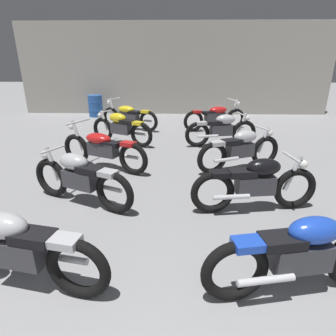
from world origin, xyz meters
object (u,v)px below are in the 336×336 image
Objects in this scene: motorcycle_left_row_3 at (102,148)px; motorcycle_right_row_5 at (215,116)px; oil_drum at (95,106)px; motorcycle_left_row_2 at (80,178)px; motorcycle_right_row_2 at (256,183)px; motorcycle_right_row_1 at (301,254)px; motorcycle_right_row_3 at (240,149)px; motorcycle_left_row_5 at (129,116)px; motorcycle_right_row_4 at (222,129)px; motorcycle_left_row_1 at (16,248)px; motorcycle_left_row_4 at (121,127)px.

motorcycle_right_row_5 is at bearing 52.12° from motorcycle_left_row_3.
motorcycle_left_row_2 is at bearing -76.34° from oil_drum.
motorcycle_right_row_1 is at bearing -89.56° from motorcycle_right_row_2.
motorcycle_left_row_5 is at bearing 128.97° from motorcycle_right_row_3.
motorcycle_left_row_3 is 4.35m from motorcycle_right_row_1.
motorcycle_right_row_4 is at bearing 33.10° from motorcycle_left_row_3.
motorcycle_left_row_1 is 7.01m from motorcycle_left_row_5.
motorcycle_left_row_2 is 1.01× the size of motorcycle_left_row_4.
motorcycle_left_row_3 reaches higher than oil_drum.
motorcycle_right_row_1 is 1.05× the size of motorcycle_right_row_3.
motorcycle_left_row_3 is 1.89m from motorcycle_left_row_4.
motorcycle_left_row_1 is 0.98× the size of motorcycle_left_row_5.
motorcycle_right_row_5 is (0.04, 6.96, -0.01)m from motorcycle_right_row_1.
motorcycle_right_row_5 is at bearing 67.96° from motorcycle_left_row_1.
motorcycle_left_row_5 and motorcycle_right_row_5 have the same top height.
motorcycle_left_row_5 reaches higher than motorcycle_left_row_1.
motorcycle_left_row_3 is 1.03× the size of motorcycle_right_row_1.
motorcycle_right_row_3 is at bearing -88.74° from motorcycle_right_row_5.
motorcycle_right_row_5 is at bearing 89.70° from motorcycle_right_row_1.
motorcycle_right_row_2 is 3.50m from motorcycle_right_row_4.
motorcycle_left_row_5 is 1.02× the size of motorcycle_right_row_1.
oil_drum is (-4.51, 4.03, -0.03)m from motorcycle_right_row_4.
motorcycle_left_row_5 is at bearing 111.89° from motorcycle_right_row_1.
motorcycle_left_row_2 is 5.89m from motorcycle_right_row_5.
motorcycle_right_row_1 is at bearing -50.38° from motorcycle_left_row_3.
motorcycle_left_row_4 is 0.91× the size of motorcycle_left_row_5.
motorcycle_left_row_3 and motorcycle_right_row_5 have the same top height.
motorcycle_left_row_4 is 0.93× the size of motorcycle_right_row_4.
motorcycle_right_row_1 reaches higher than oil_drum.
motorcycle_left_row_3 is at bearing 148.29° from motorcycle_right_row_2.
motorcycle_right_row_1 is 6.96m from motorcycle_right_row_5.
motorcycle_right_row_3 is (2.85, 1.61, 0.00)m from motorcycle_left_row_2.
motorcycle_left_row_1 is 7.52m from motorcycle_right_row_5.
motorcycle_left_row_5 reaches higher than oil_drum.
motorcycle_left_row_3 is 2.89m from motorcycle_right_row_3.
motorcycle_left_row_2 is at bearing -150.53° from motorcycle_right_row_3.
motorcycle_right_row_4 is (-0.01, 3.50, 0.00)m from motorcycle_right_row_2.
motorcycle_left_row_4 is at bearing 89.50° from motorcycle_left_row_1.
motorcycle_right_row_5 reaches higher than motorcycle_right_row_4.
motorcycle_left_row_5 is at bearing -51.70° from oil_drum.
motorcycle_left_row_5 is 2.85m from motorcycle_right_row_5.
motorcycle_left_row_2 is at bearing -88.55° from motorcycle_left_row_3.
motorcycle_left_row_3 reaches higher than motorcycle_right_row_1.
motorcycle_right_row_4 is (2.71, 3.37, 0.00)m from motorcycle_left_row_2.
motorcycle_left_row_3 reaches higher than motorcycle_right_row_4.
motorcycle_right_row_5 is (2.82, 6.97, -0.01)m from motorcycle_left_row_1.
motorcycle_right_row_5 reaches higher than motorcycle_right_row_2.
motorcycle_right_row_3 is at bearing -51.28° from oil_drum.
motorcycle_left_row_2 is 0.88× the size of motorcycle_right_row_5.
motorcycle_left_row_5 is 1.02× the size of motorcycle_right_row_2.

